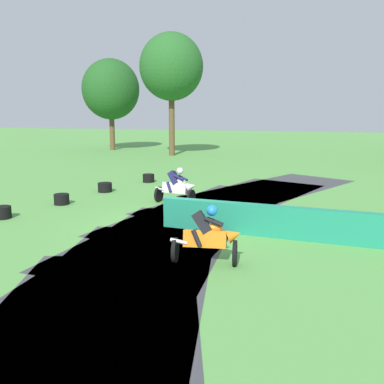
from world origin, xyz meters
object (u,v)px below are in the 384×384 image
(motorcycle_chase_orange, at_px, (208,236))
(tire_stack_mid_b, at_px, (62,199))
(motorcycle_lead_white, at_px, (177,186))
(tire_stack_near, at_px, (149,178))
(tire_stack_far, at_px, (2,212))
(tire_stack_mid_a, at_px, (105,187))

(motorcycle_chase_orange, bearing_deg, tire_stack_mid_b, 145.38)
(motorcycle_lead_white, relative_size, tire_stack_near, 3.02)
(motorcycle_chase_orange, bearing_deg, tire_stack_far, 163.04)
(motorcycle_lead_white, xyz_separation_m, tire_stack_mid_b, (-4.17, -1.35, -0.46))
(motorcycle_chase_orange, xyz_separation_m, tire_stack_mid_b, (-6.82, 4.71, -0.45))
(tire_stack_mid_a, relative_size, tire_stack_far, 1.06)
(motorcycle_lead_white, height_order, tire_stack_mid_b, motorcycle_lead_white)
(tire_stack_near, bearing_deg, tire_stack_mid_b, -103.32)
(tire_stack_mid_a, bearing_deg, tire_stack_near, 72.67)
(tire_stack_mid_b, bearing_deg, tire_stack_mid_a, 81.08)
(tire_stack_near, relative_size, tire_stack_mid_b, 1.00)
(tire_stack_mid_b, bearing_deg, tire_stack_far, -106.52)
(motorcycle_lead_white, height_order, motorcycle_chase_orange, motorcycle_lead_white)
(tire_stack_mid_a, distance_m, tire_stack_far, 5.28)
(tire_stack_near, height_order, tire_stack_mid_a, same)
(motorcycle_chase_orange, height_order, tire_stack_far, motorcycle_chase_orange)
(motorcycle_lead_white, distance_m, tire_stack_mid_b, 4.41)
(tire_stack_near, xyz_separation_m, tire_stack_mid_a, (-0.91, -2.91, -0.00))
(motorcycle_chase_orange, bearing_deg, tire_stack_near, 117.89)
(motorcycle_chase_orange, distance_m, tire_stack_mid_b, 8.30)
(motorcycle_lead_white, bearing_deg, tire_stack_far, -142.42)
(motorcycle_lead_white, bearing_deg, tire_stack_near, 123.35)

